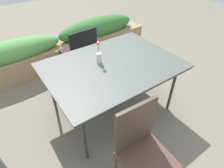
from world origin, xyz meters
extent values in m
plane|color=#756B5B|center=(0.00, 0.00, 0.00)|extent=(12.00, 12.00, 0.00)
cube|color=#4C514C|center=(-0.05, -0.04, 0.76)|extent=(1.57, 1.15, 0.02)
cube|color=#333338|center=(-0.05, -0.04, 0.73)|extent=(1.53, 1.13, 0.02)
cylinder|color=#333338|center=(-0.70, -0.49, 0.37)|extent=(0.04, 0.04, 0.74)
cylinder|color=#333338|center=(0.61, -0.49, 0.37)|extent=(0.04, 0.04, 0.74)
cylinder|color=#333338|center=(-0.70, 0.40, 0.37)|extent=(0.04, 0.04, 0.74)
cylinder|color=#333338|center=(0.61, 0.40, 0.37)|extent=(0.04, 0.04, 0.74)
cube|color=black|center=(-0.01, 0.98, 0.45)|extent=(0.50, 0.50, 0.04)
cube|color=black|center=(0.00, 0.76, 0.67)|extent=(0.45, 0.05, 0.43)
cylinder|color=black|center=(-0.24, 1.19, 0.22)|extent=(0.03, 0.03, 0.44)
cylinder|color=black|center=(0.20, 1.21, 0.22)|extent=(0.03, 0.03, 0.44)
cylinder|color=black|center=(-0.22, 0.75, 0.22)|extent=(0.03, 0.03, 0.44)
cylinder|color=black|center=(0.22, 0.77, 0.22)|extent=(0.03, 0.03, 0.44)
cube|color=#51352C|center=(-0.40, -1.07, 0.47)|extent=(0.44, 0.44, 0.04)
cube|color=#4C3D2D|center=(-0.39, -0.87, 0.72)|extent=(0.40, 0.05, 0.49)
cylinder|color=#4C3D2D|center=(-0.20, -0.88, 0.23)|extent=(0.03, 0.03, 0.46)
cylinder|color=#4C3D2D|center=(-0.58, -0.87, 0.23)|extent=(0.03, 0.03, 0.46)
cylinder|color=silver|center=(-0.15, 0.08, 0.83)|extent=(0.06, 0.06, 0.13)
cylinder|color=#569347|center=(-0.15, 0.08, 0.93)|extent=(0.01, 0.01, 0.17)
sphere|color=#DB4C56|center=(-0.15, 0.08, 1.02)|extent=(0.04, 0.04, 0.04)
cylinder|color=#569347|center=(-0.15, 0.08, 0.94)|extent=(0.01, 0.01, 0.17)
sphere|color=pink|center=(-0.15, 0.08, 1.03)|extent=(0.03, 0.03, 0.03)
cylinder|color=#569347|center=(-0.15, 0.09, 0.91)|extent=(0.01, 0.01, 0.11)
sphere|color=pink|center=(-0.15, 0.09, 0.96)|extent=(0.03, 0.03, 0.03)
cube|color=#9E7F56|center=(-0.12, 1.50, 0.20)|extent=(3.56, 0.46, 0.40)
ellipsoid|color=#569347|center=(-0.92, 1.50, 0.50)|extent=(1.60, 0.41, 0.36)
ellipsoid|color=#387233|center=(0.68, 1.50, 0.52)|extent=(1.60, 0.41, 0.40)
camera|label=1|loc=(-1.14, -1.59, 2.01)|focal=30.58mm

